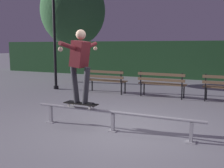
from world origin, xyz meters
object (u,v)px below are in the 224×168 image
(grind_rail, at_px, (113,116))
(skateboarder, at_px, (80,60))
(lamp_post_left, at_px, (54,27))
(tree_far_left, at_px, (73,11))
(park_bench_leftmost, at_px, (105,79))
(skateboard, at_px, (81,104))
(park_bench_left_center, at_px, (162,82))

(grind_rail, relative_size, skateboarder, 2.34)
(grind_rail, distance_m, lamp_post_left, 6.15)
(skateboarder, height_order, tree_far_left, tree_far_left)
(skateboarder, bearing_deg, lamp_post_left, 131.95)
(grind_rail, xyz_separation_m, park_bench_leftmost, (-2.04, 3.88, 0.21))
(park_bench_leftmost, relative_size, tree_far_left, 0.32)
(park_bench_leftmost, height_order, lamp_post_left, lamp_post_left)
(skateboard, height_order, park_bench_left_center, park_bench_left_center)
(skateboard, distance_m, lamp_post_left, 5.59)
(lamp_post_left, bearing_deg, grind_rail, -42.47)
(grind_rail, bearing_deg, skateboarder, -179.99)
(grind_rail, distance_m, tree_far_left, 8.15)
(skateboard, height_order, skateboarder, skateboarder)
(grind_rail, relative_size, tree_far_left, 0.73)
(park_bench_leftmost, relative_size, park_bench_left_center, 1.00)
(skateboard, bearing_deg, tree_far_left, 123.33)
(grind_rail, relative_size, park_bench_leftmost, 2.26)
(skateboarder, xyz_separation_m, park_bench_left_center, (0.82, 3.89, -0.90))
(skateboarder, bearing_deg, grind_rail, 0.01)
(skateboard, distance_m, park_bench_leftmost, 4.09)
(grind_rail, distance_m, skateboarder, 1.34)
(lamp_post_left, bearing_deg, tree_far_left, 101.56)
(grind_rail, relative_size, skateboard, 4.65)
(skateboarder, relative_size, lamp_post_left, 0.40)
(grind_rail, relative_size, lamp_post_left, 0.94)
(skateboarder, height_order, park_bench_leftmost, skateboarder)
(skateboarder, bearing_deg, park_bench_leftmost, 108.32)
(park_bench_leftmost, bearing_deg, skateboarder, -71.68)
(park_bench_left_center, height_order, lamp_post_left, lamp_post_left)
(grind_rail, distance_m, skateboard, 0.78)
(skateboard, xyz_separation_m, park_bench_leftmost, (-1.28, 3.88, 0.03))
(tree_far_left, bearing_deg, park_bench_left_center, -23.55)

